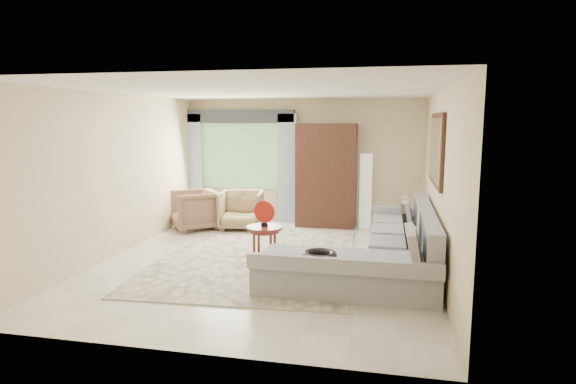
% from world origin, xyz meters
% --- Properties ---
extents(ground, '(6.00, 6.00, 0.00)m').
position_xyz_m(ground, '(0.00, 0.00, 0.00)').
color(ground, silver).
rests_on(ground, ground).
extents(area_rug, '(3.22, 4.16, 0.02)m').
position_xyz_m(area_rug, '(-0.22, 0.12, 0.01)').
color(area_rug, beige).
rests_on(area_rug, ground).
extents(sectional_sofa, '(2.30, 3.46, 0.90)m').
position_xyz_m(sectional_sofa, '(1.78, -0.18, 0.28)').
color(sectional_sofa, '#9C9EA5').
rests_on(sectional_sofa, ground).
extents(tv_screen, '(0.14, 0.74, 0.48)m').
position_xyz_m(tv_screen, '(2.05, -0.23, 0.72)').
color(tv_screen, black).
rests_on(tv_screen, sectional_sofa).
extents(garden_hose, '(0.43, 0.43, 0.09)m').
position_xyz_m(garden_hose, '(1.00, -1.33, 0.55)').
color(garden_hose, black).
rests_on(garden_hose, sectional_sofa).
extents(coffee_table, '(0.56, 0.56, 0.56)m').
position_xyz_m(coffee_table, '(-0.04, -0.01, 0.29)').
color(coffee_table, '#522216').
rests_on(coffee_table, ground).
extents(red_disc, '(0.34, 0.10, 0.34)m').
position_xyz_m(red_disc, '(-0.04, -0.01, 0.79)').
color(red_disc, '#9F190F').
rests_on(red_disc, coffee_table).
extents(armchair_left, '(1.19, 1.19, 0.79)m').
position_xyz_m(armchair_left, '(-1.96, 1.84, 0.39)').
color(armchair_left, '#8A684B').
rests_on(armchair_left, ground).
extents(armchair_right, '(0.94, 0.96, 0.77)m').
position_xyz_m(armchair_right, '(-1.06, 2.05, 0.39)').
color(armchair_right, '#927A50').
rests_on(armchair_right, ground).
extents(potted_plant, '(0.47, 0.42, 0.48)m').
position_xyz_m(potted_plant, '(-1.87, 2.50, 0.24)').
color(potted_plant, '#999999').
rests_on(potted_plant, ground).
extents(armoire, '(1.20, 0.55, 2.10)m').
position_xyz_m(armoire, '(0.55, 2.72, 1.05)').
color(armoire, black).
rests_on(armoire, ground).
extents(floor_lamp, '(0.24, 0.24, 1.50)m').
position_xyz_m(floor_lamp, '(1.35, 2.78, 0.75)').
color(floor_lamp, silver).
rests_on(floor_lamp, ground).
extents(window, '(1.80, 0.04, 1.40)m').
position_xyz_m(window, '(-1.35, 2.97, 1.40)').
color(window, '#669E59').
rests_on(window, wall_back).
extents(curtain_left, '(0.40, 0.08, 2.30)m').
position_xyz_m(curtain_left, '(-2.40, 2.88, 1.15)').
color(curtain_left, '#9EB7CC').
rests_on(curtain_left, ground).
extents(curtain_right, '(0.40, 0.08, 2.30)m').
position_xyz_m(curtain_right, '(-0.30, 2.88, 1.15)').
color(curtain_right, '#9EB7CC').
rests_on(curtain_right, ground).
extents(valance, '(2.40, 0.12, 0.26)m').
position_xyz_m(valance, '(-1.35, 2.90, 2.25)').
color(valance, '#1E232D').
rests_on(valance, wall_back).
extents(wall_mirror, '(0.05, 1.70, 1.05)m').
position_xyz_m(wall_mirror, '(2.46, 0.35, 1.75)').
color(wall_mirror, black).
rests_on(wall_mirror, wall_right).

